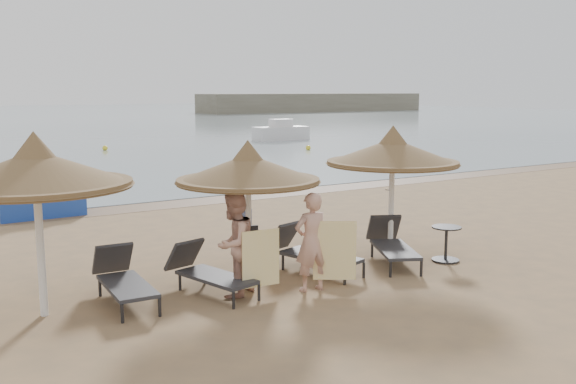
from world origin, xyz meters
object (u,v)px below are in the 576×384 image
Objects in this scene: side_table at (446,245)px; palapa_right at (393,152)px; lounger_far_left at (123,278)px; palapa_left at (36,170)px; palapa_center at (248,169)px; lounger_near_right at (309,251)px; lounger_far_right at (391,243)px; person_right at (311,234)px; pedal_boat at (38,202)px; person_left at (234,236)px; lounger_near_left at (207,271)px.

palapa_right is at bearing 123.20° from side_table.
lounger_far_left is 2.72× the size of side_table.
palapa_left is 2.40m from lounger_far_left.
palapa_center is 2.24m from lounger_near_right.
person_right is at bearing -138.13° from lounger_far_right.
palapa_center reaches higher than person_right.
lounger_far_right is at bearing -160.52° from person_right.
palapa_left is 1.44× the size of person_right.
person_right is at bearing -15.19° from palapa_left.
person_left is at bearing -83.03° from pedal_boat.
lounger_near_right is 9.66m from pedal_boat.
palapa_right is (3.62, 0.06, 0.13)m from palapa_center.
person_right reaches higher than lounger_far_left.
person_right is (-2.57, -0.73, 0.64)m from lounger_far_right.
lounger_near_right is at bearing 162.13° from side_table.
lounger_near_left is 2.36m from lounger_near_right.
palapa_right is 4.98m from lounger_near_left.
palapa_center is 3.01m from lounger_far_left.
palapa_right is at bearing 1.01° from palapa_center.
side_table is at bearing -7.41° from palapa_left.
person_left is 9.74m from pedal_boat.
palapa_center reaches higher than lounger_near_right.
side_table is at bearing -56.80° from palapa_right.
palapa_left is at bearing 160.13° from lounger_near_left.
palapa_left reaches higher than lounger_far_right.
palapa_center is at bearing 167.33° from side_table.
person_left reaches higher than pedal_boat.
side_table is 3.68m from person_right.
lounger_far_right is at bearing -2.51° from lounger_far_left.
side_table is 0.35× the size of person_left.
palapa_left reaches higher than palapa_right.
person_right is at bearing -58.71° from palapa_center.
lounger_far_left is 0.94× the size of lounger_near_right.
palapa_left is 1.39× the size of lounger_near_right.
palapa_center is 1.30× the size of person_right.
palapa_left is 4.81m from person_right.
pedal_boat is (-1.18, 9.14, 0.01)m from lounger_near_left.
palapa_left is at bearing 179.85° from palapa_right.
lounger_near_right is at bearing -70.50° from pedal_boat.
palapa_right is 1.98m from lounger_far_right.
palapa_left reaches higher than side_table.
lounger_near_left is at bearing -9.61° from lounger_far_left.
pedal_boat is at bearing -70.65° from person_right.
palapa_center reaches higher than lounger_far_left.
palapa_right is 1.41× the size of lounger_near_left.
lounger_far_right is at bearing -17.43° from lounger_near_left.
palapa_left is at bearing -157.89° from lounger_far_right.
side_table is (6.73, -1.11, -0.05)m from lounger_far_left.
side_table is at bearing -34.75° from lounger_near_right.
lounger_near_left is 2.72× the size of side_table.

